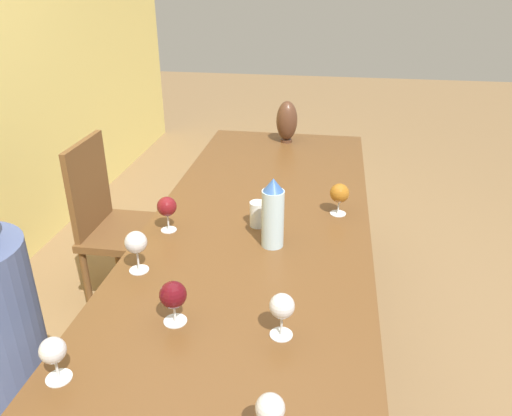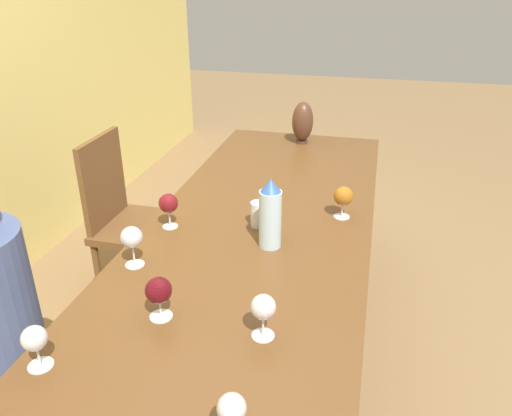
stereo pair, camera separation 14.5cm
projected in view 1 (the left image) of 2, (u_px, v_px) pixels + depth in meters
name	position (u px, v px, depth m)	size (l,w,h in m)	color
ground_plane	(257.00, 370.00, 2.34)	(14.00, 14.00, 0.00)	olive
dining_table	(257.00, 243.00, 2.04)	(2.55, 0.90, 0.76)	brown
water_bottle	(273.00, 214.00, 1.83)	(0.08, 0.08, 0.27)	silver
water_tumbler	(258.00, 214.00, 2.00)	(0.06, 0.06, 0.10)	silver
vase	(287.00, 121.00, 2.93)	(0.12, 0.12, 0.25)	#4C2D1E
wine_glass_1	(340.00, 194.00, 2.08)	(0.08, 0.08, 0.14)	silver
wine_glass_2	(173.00, 296.00, 1.44)	(0.08, 0.08, 0.14)	silver
wine_glass_3	(136.00, 243.00, 1.68)	(0.08, 0.08, 0.15)	silver
wine_glass_4	(53.00, 352.00, 1.24)	(0.07, 0.07, 0.13)	silver
wine_glass_5	(282.00, 307.00, 1.38)	(0.07, 0.07, 0.14)	silver
wine_glass_6	(167.00, 207.00, 1.94)	(0.08, 0.08, 0.14)	silver
wine_glass_7	(270.00, 410.00, 1.06)	(0.07, 0.07, 0.14)	silver
chair_far	(116.00, 221.00, 2.65)	(0.44, 0.44, 0.92)	brown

